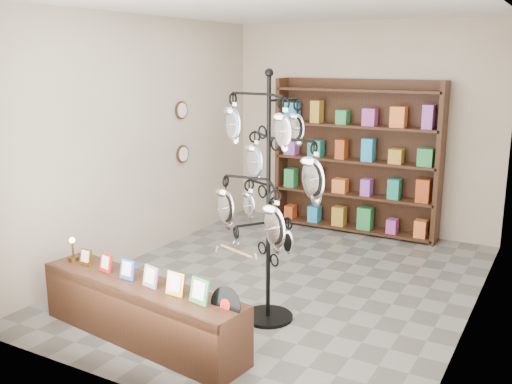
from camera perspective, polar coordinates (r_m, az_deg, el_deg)
ground at (r=6.58m, az=2.80°, el=-8.95°), size 5.00×5.00×0.00m
room_envelope at (r=6.13m, az=2.99°, el=7.30°), size 5.00×5.00×5.00m
display_tree at (r=5.27m, az=1.26°, el=1.20°), size 1.33×1.33×2.39m
front_shelf at (r=5.32m, az=-11.45°, el=-11.56°), size 2.24×0.74×0.78m
back_shelving at (r=8.34m, az=9.94°, el=2.99°), size 2.42×0.36×2.20m
wall_clocks at (r=7.87m, az=-7.42°, el=5.94°), size 0.03×0.24×0.84m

